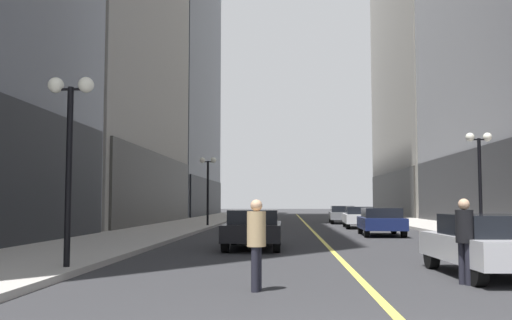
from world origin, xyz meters
TOP-DOWN VIEW (x-y plane):
  - ground_plane at (0.00, 35.00)m, footprint 200.00×200.00m
  - sidewalk_left at (-8.25, 35.00)m, footprint 4.50×78.00m
  - sidewalk_right at (8.25, 35.00)m, footprint 4.50×78.00m
  - lane_centre_stripe at (0.00, 35.00)m, footprint 0.16×70.00m
  - building_left_far at (-15.83, 60.00)m, footprint 10.86×26.00m
  - car_silver at (2.81, 6.97)m, footprint 1.98×4.21m
  - car_black at (-2.62, 14.34)m, footprint 1.89×4.69m
  - car_navy at (3.02, 21.97)m, footprint 2.05×4.38m
  - car_white at (3.02, 30.11)m, footprint 1.98×4.85m
  - car_grey at (2.77, 37.86)m, footprint 2.08×4.79m
  - pedestrian_in_black_coat at (1.93, 5.76)m, footprint 0.47×0.47m
  - pedestrian_in_tan_trench at (-2.05, 4.77)m, footprint 0.42×0.42m
  - street_lamp_left_near at (-6.40, 7.08)m, footprint 1.06×0.36m
  - street_lamp_left_far at (-6.40, 30.20)m, footprint 1.06×0.36m
  - street_lamp_right_mid at (6.40, 18.08)m, footprint 1.06×0.36m

SIDE VIEW (x-z plane):
  - ground_plane at x=0.00m, z-range 0.00..0.00m
  - lane_centre_stripe at x=0.00m, z-range 0.00..0.01m
  - sidewalk_left at x=-8.25m, z-range 0.00..0.15m
  - sidewalk_right at x=8.25m, z-range 0.00..0.15m
  - car_silver at x=2.81m, z-range 0.06..1.38m
  - car_navy at x=3.02m, z-range 0.06..1.38m
  - car_white at x=3.02m, z-range 0.06..1.38m
  - car_grey at x=2.77m, z-range 0.06..1.38m
  - car_black at x=-2.62m, z-range 0.06..1.38m
  - pedestrian_in_tan_trench at x=-2.05m, z-range 0.13..1.76m
  - pedestrian_in_black_coat at x=1.93m, z-range 0.13..1.79m
  - street_lamp_left_near at x=-6.40m, z-range 1.04..5.47m
  - street_lamp_left_far at x=-6.40m, z-range 1.04..5.47m
  - street_lamp_right_mid at x=6.40m, z-range 1.04..5.47m
  - building_left_far at x=-15.83m, z-range -0.08..35.37m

